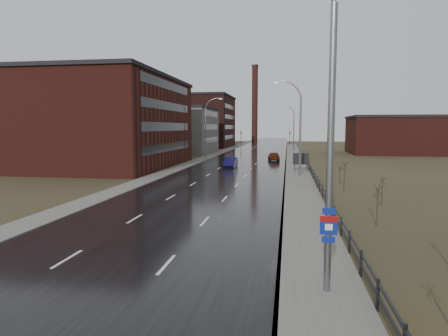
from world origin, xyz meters
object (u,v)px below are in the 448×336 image
(streetlight_main, at_px, (321,123))
(car_near, at_px, (231,163))
(billboard, at_px, (301,159))
(car_far, at_px, (274,156))

(streetlight_main, distance_m, car_near, 45.12)
(streetlight_main, height_order, billboard, streetlight_main)
(streetlight_main, distance_m, billboard, 39.28)
(car_near, bearing_deg, streetlight_main, -75.95)
(billboard, bearing_deg, car_near, 154.44)
(streetlight_main, bearing_deg, billboard, 89.08)
(billboard, height_order, car_far, billboard)
(billboard, bearing_deg, car_far, 103.14)
(car_near, bearing_deg, billboard, -23.58)
(car_near, xyz_separation_m, car_far, (5.87, 12.88, 0.05))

